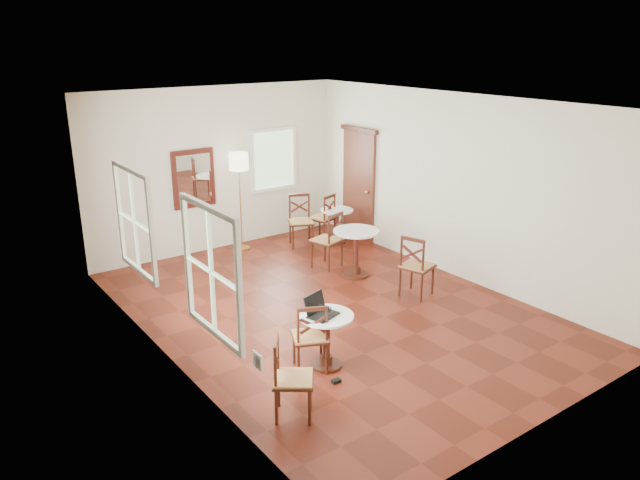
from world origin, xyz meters
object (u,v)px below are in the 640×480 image
Objects in this scene: cafe_table_near at (326,335)px; navy_mug at (327,310)px; chair_back_b at (301,221)px; cafe_table_mid at (356,248)px; chair_back_a at (323,218)px; laptop at (320,310)px; power_adapter at (336,381)px; floor_lamp at (239,168)px; chair_near_a at (310,337)px; chair_mid_b at (416,266)px; chair_mid_a at (328,240)px; water_glass at (319,307)px; cafe_table_back at (337,222)px; chair_near_b at (291,378)px; mouse at (324,311)px.

cafe_table_near is 7.11× the size of navy_mug.
navy_mug is (-2.26, -3.87, 0.24)m from chair_back_b.
cafe_table_mid is 0.86× the size of chair_back_a.
laptop is 3.91× the size of power_adapter.
floor_lamp is 4.38× the size of laptop.
chair_near_a is 2.73m from chair_mid_b.
chair_mid_a is 1.27m from chair_back_b.
chair_mid_a reaches higher than chair_back_b.
navy_mug is (0.25, 0.00, 0.28)m from chair_near_a.
chair_near_a reaches higher than water_glass.
chair_mid_a is 3.77m from power_adapter.
water_glass is at bearing -130.30° from cafe_table_back.
chair_near_b is at bearing -146.65° from cafe_table_near.
mouse is at bearing 34.34° from chair_back_a.
navy_mug reaches higher than cafe_table_near.
chair_mid_a is 1.06× the size of chair_back_a.
cafe_table_back is 4.63m from water_glass.
water_glass is (-0.06, 0.08, 0.01)m from navy_mug.
cafe_table_mid is 3.39m from power_adapter.
chair_near_a is 0.34m from laptop.
chair_mid_a is at bearing -134.07° from cafe_table_back.
chair_back_b reaches higher than laptop.
cafe_table_back is at bearing 61.26° from mouse.
chair_mid_b is at bearing 20.10° from navy_mug.
cafe_table_near is 3.01m from cafe_table_mid.
laptop is (-2.38, -3.87, 0.26)m from chair_back_b.
cafe_table_near is 0.70× the size of chair_back_b.
power_adapter is at bearing -109.68° from cafe_table_near.
chair_near_a is (-0.20, 0.05, 0.02)m from cafe_table_near.
chair_near_b is 0.92× the size of chair_mid_b.
chair_near_a is at bearing 32.38° from chair_back_a.
chair_back_a is (-0.15, 0.25, 0.06)m from cafe_table_back.
cafe_table_near is at bearing -132.67° from navy_mug.
power_adapter is (-0.13, -0.37, -0.41)m from cafe_table_near.
floor_lamp is at bearing 84.34° from mouse.
cafe_table_near is at bearing -95.38° from chair_back_b.
water_glass is (-1.31, -4.27, -0.81)m from floor_lamp.
chair_back_b is (3.22, 4.52, 0.04)m from chair_near_b.
mouse is at bearing 73.71° from cafe_table_near.
laptop reaches higher than cafe_table_back.
chair_near_b is 9.35× the size of navy_mug.
water_glass is at bearing -130.36° from chair_near_a.
chair_mid_a reaches higher than laptop.
chair_back_a is (2.82, 3.90, 0.04)m from cafe_table_near.
chair_back_a is 4.75m from mouse.
mouse is (-2.37, -0.84, 0.22)m from chair_mid_b.
chair_mid_b is 2.52m from mouse.
navy_mug is at bearing -28.86° from mouse.
chair_mid_a is at bearing 63.14° from mouse.
chair_mid_b is at bearing 85.36° from chair_mid_a.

